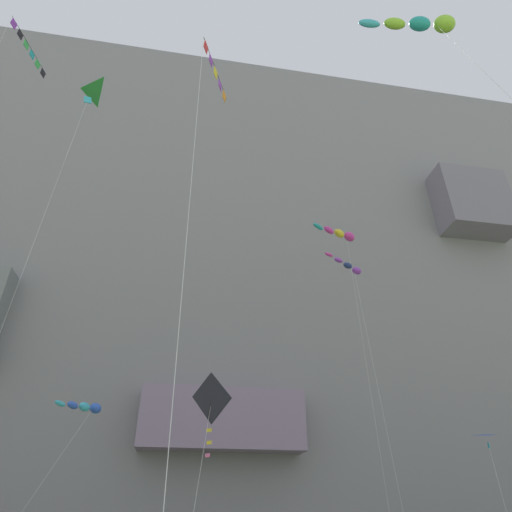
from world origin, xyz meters
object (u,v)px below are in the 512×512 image
Objects in this scene: kite_diamond_mid_left at (211,400)px; kite_banner_upper_right at (213,87)px; kite_delta_high_right at (490,445)px; kite_windsock_high_left at (349,267)px; kite_windsock_low_right at (85,407)px; kite_delta_mid_right at (77,99)px; kite_windsock_low_center at (340,234)px; kite_banner_low_left at (24,58)px; kite_windsock_mid_center at (422,24)px.

kite_banner_upper_right reaches higher than kite_diamond_mid_left.
kite_delta_high_right is at bearing 22.98° from kite_diamond_mid_left.
kite_windsock_high_left is (10.82, 8.37, 12.51)m from kite_diamond_mid_left.
kite_delta_high_right is (25.29, 2.14, -1.05)m from kite_windsock_low_right.
kite_delta_mid_right is 3.84× the size of kite_delta_high_right.
kite_windsock_low_center is 3.77× the size of kite_delta_high_right.
kite_diamond_mid_left is at bearing -157.02° from kite_delta_high_right.
kite_diamond_mid_left is at bearing -13.52° from kite_banner_low_left.
kite_windsock_low_right is (-6.39, 5.87, 0.69)m from kite_diamond_mid_left.
kite_windsock_mid_center is at bearing -27.89° from kite_banner_low_left.
kite_diamond_mid_left is 20.29m from kite_windsock_mid_center.
kite_windsock_low_right is at bearing 67.08° from kite_delta_mid_right.
kite_delta_mid_right reaches higher than kite_windsock_low_right.
kite_windsock_low_right is 25.40m from kite_delta_high_right.
kite_windsock_low_center is 3.08× the size of kite_diamond_mid_left.
kite_windsock_low_center is 3.17× the size of kite_windsock_low_right.
kite_windsock_mid_center reaches higher than kite_diamond_mid_left.
kite_banner_upper_right is at bearing -97.48° from kite_diamond_mid_left.
kite_windsock_high_left is at bearing 177.50° from kite_delta_high_right.
kite_windsock_mid_center is (-2.20, -17.41, 3.47)m from kite_windsock_high_left.
kite_banner_low_left is (-6.43, 4.23, 8.58)m from kite_delta_mid_right.
kite_windsock_low_center is at bearing 78.14° from kite_windsock_high_left.
kite_diamond_mid_left is at bearing 133.65° from kite_windsock_mid_center.
kite_banner_low_left reaches higher than kite_windsock_low_right.
kite_banner_low_left is at bearing 146.62° from kite_delta_mid_right.
kite_windsock_high_left reaches higher than kite_windsock_low_right.
kite_windsock_low_center is at bearing 82.37° from kite_windsock_mid_center.
kite_banner_low_left reaches higher than kite_windsock_low_center.
kite_banner_upper_right is (-1.12, -8.55, 9.89)m from kite_diamond_mid_left.
kite_delta_high_right is at bearing 16.93° from kite_delta_mid_right.
kite_delta_high_right is 15.21m from kite_windsock_high_left.
kite_delta_mid_right is at bearing 154.26° from kite_windsock_mid_center.
kite_windsock_low_right is at bearing 137.40° from kite_diamond_mid_left.
kite_delta_mid_right is 11.52m from kite_banner_low_left.
kite_delta_mid_right reaches higher than kite_windsock_high_left.
kite_windsock_high_left is (-8.08, 0.35, 12.87)m from kite_delta_high_right.
kite_diamond_mid_left is 30.45m from kite_banner_low_left.
kite_windsock_high_left is at bearing 8.25° from kite_windsock_low_right.
kite_banner_low_left reaches higher than kite_delta_mid_right.
kite_delta_mid_right is at bearing -112.92° from kite_windsock_low_right.
kite_windsock_low_right is (2.70, 6.38, -16.66)m from kite_delta_mid_right.
kite_windsock_high_left is (-0.37, -1.75, -4.30)m from kite_windsock_low_center.
kite_diamond_mid_left reaches higher than kite_delta_high_right.
kite_delta_mid_right is 3.22× the size of kite_windsock_low_right.
kite_banner_upper_right is (14.38, -12.28, -16.05)m from kite_banner_low_left.
kite_windsock_low_center is at bearing 13.58° from kite_windsock_low_right.
kite_diamond_mid_left reaches higher than kite_windsock_low_right.
kite_windsock_high_left is at bearing -101.86° from kite_windsock_low_center.
kite_delta_high_right is 27.94m from kite_banner_upper_right.
kite_banner_low_left is at bearing 166.48° from kite_diamond_mid_left.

